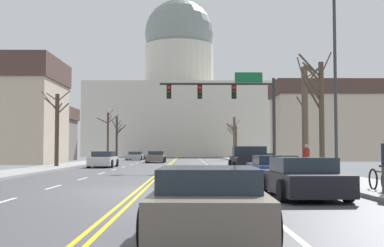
{
  "coord_description": "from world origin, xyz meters",
  "views": [
    {
      "loc": [
        1.67,
        -16.94,
        1.49
      ],
      "look_at": [
        2.13,
        29.14,
        3.89
      ],
      "focal_mm": 45.23,
      "sensor_mm": 36.0,
      "label": 1
    }
  ],
  "objects_px": {
    "sedan_near_01": "(273,170)",
    "sedan_oncoming_01": "(156,157)",
    "street_lamp_right": "(328,61)",
    "sedan_oncoming_02": "(136,156)",
    "signal_gantry": "(232,99)",
    "sedan_near_03": "(208,202)",
    "pickup_truck_near_00": "(250,162)",
    "pedestrian_01": "(307,158)",
    "sedan_oncoming_00": "(103,160)",
    "bicycle_parked": "(379,180)",
    "sedan_near_02": "(302,179)"
  },
  "relations": [
    {
      "from": "sedan_near_01",
      "to": "sedan_oncoming_01",
      "type": "relative_size",
      "value": 1.04
    },
    {
      "from": "street_lamp_right",
      "to": "sedan_near_01",
      "type": "height_order",
      "value": "street_lamp_right"
    },
    {
      "from": "street_lamp_right",
      "to": "sedan_oncoming_01",
      "type": "relative_size",
      "value": 2.02
    },
    {
      "from": "sedan_near_01",
      "to": "sedan_oncoming_02",
      "type": "bearing_deg",
      "value": 103.83
    },
    {
      "from": "signal_gantry",
      "to": "sedan_near_03",
      "type": "relative_size",
      "value": 1.76
    },
    {
      "from": "street_lamp_right",
      "to": "pickup_truck_near_00",
      "type": "relative_size",
      "value": 1.61
    },
    {
      "from": "pedestrian_01",
      "to": "street_lamp_right",
      "type": "bearing_deg",
      "value": -91.63
    },
    {
      "from": "sedan_oncoming_00",
      "to": "sedan_oncoming_02",
      "type": "height_order",
      "value": "sedan_oncoming_00"
    },
    {
      "from": "bicycle_parked",
      "to": "pickup_truck_near_00",
      "type": "bearing_deg",
      "value": 101.21
    },
    {
      "from": "sedan_near_01",
      "to": "sedan_oncoming_00",
      "type": "xyz_separation_m",
      "value": [
        -10.5,
        18.15,
        0.03
      ]
    },
    {
      "from": "sedan_near_02",
      "to": "bicycle_parked",
      "type": "bearing_deg",
      "value": 15.62
    },
    {
      "from": "sedan_oncoming_00",
      "to": "street_lamp_right",
      "type": "bearing_deg",
      "value": -54.18
    },
    {
      "from": "pickup_truck_near_00",
      "to": "pedestrian_01",
      "type": "xyz_separation_m",
      "value": [
        2.68,
        -2.51,
        0.27
      ]
    },
    {
      "from": "sedan_oncoming_00",
      "to": "pedestrian_01",
      "type": "xyz_separation_m",
      "value": [
        13.11,
        -13.41,
        0.4
      ]
    },
    {
      "from": "sedan_near_02",
      "to": "bicycle_parked",
      "type": "distance_m",
      "value": 2.78
    },
    {
      "from": "sedan_near_02",
      "to": "sedan_oncoming_01",
      "type": "xyz_separation_m",
      "value": [
        -6.86,
        37.27,
        0.01
      ]
    },
    {
      "from": "pickup_truck_near_00",
      "to": "sedan_oncoming_02",
      "type": "xyz_separation_m",
      "value": [
        -10.47,
        35.55,
        -0.21
      ]
    },
    {
      "from": "sedan_near_01",
      "to": "sedan_oncoming_02",
      "type": "xyz_separation_m",
      "value": [
        -10.53,
        42.8,
        -0.06
      ]
    },
    {
      "from": "sedan_near_02",
      "to": "sedan_oncoming_02",
      "type": "xyz_separation_m",
      "value": [
        -10.31,
        48.95,
        -0.05
      ]
    },
    {
      "from": "sedan_near_02",
      "to": "bicycle_parked",
      "type": "xyz_separation_m",
      "value": [
        2.67,
        0.75,
        -0.08
      ]
    },
    {
      "from": "sedan_oncoming_01",
      "to": "pedestrian_01",
      "type": "distance_m",
      "value": 28.11
    },
    {
      "from": "sedan_near_01",
      "to": "sedan_near_02",
      "type": "xyz_separation_m",
      "value": [
        -0.23,
        -6.15,
        -0.01
      ]
    },
    {
      "from": "pickup_truck_near_00",
      "to": "sedan_oncoming_00",
      "type": "xyz_separation_m",
      "value": [
        -10.44,
        10.9,
        -0.13
      ]
    },
    {
      "from": "sedan_oncoming_00",
      "to": "sedan_oncoming_01",
      "type": "bearing_deg",
      "value": 75.27
    },
    {
      "from": "bicycle_parked",
      "to": "sedan_oncoming_01",
      "type": "bearing_deg",
      "value": 104.63
    },
    {
      "from": "pedestrian_01",
      "to": "bicycle_parked",
      "type": "bearing_deg",
      "value": -90.96
    },
    {
      "from": "pickup_truck_near_00",
      "to": "sedan_near_02",
      "type": "height_order",
      "value": "pickup_truck_near_00"
    },
    {
      "from": "sedan_near_01",
      "to": "bicycle_parked",
      "type": "xyz_separation_m",
      "value": [
        2.45,
        -5.41,
        -0.09
      ]
    },
    {
      "from": "pickup_truck_near_00",
      "to": "pedestrian_01",
      "type": "bearing_deg",
      "value": -43.16
    },
    {
      "from": "pickup_truck_near_00",
      "to": "sedan_oncoming_02",
      "type": "bearing_deg",
      "value": 106.42
    },
    {
      "from": "sedan_oncoming_00",
      "to": "sedan_oncoming_01",
      "type": "xyz_separation_m",
      "value": [
        3.41,
        12.96,
        -0.03
      ]
    },
    {
      "from": "signal_gantry",
      "to": "sedan_near_03",
      "type": "height_order",
      "value": "signal_gantry"
    },
    {
      "from": "pedestrian_01",
      "to": "signal_gantry",
      "type": "bearing_deg",
      "value": 114.57
    },
    {
      "from": "sedan_oncoming_02",
      "to": "bicycle_parked",
      "type": "xyz_separation_m",
      "value": [
        12.98,
        -48.2,
        -0.04
      ]
    },
    {
      "from": "sedan_near_01",
      "to": "sedan_near_03",
      "type": "height_order",
      "value": "sedan_near_01"
    },
    {
      "from": "sedan_near_02",
      "to": "sedan_oncoming_00",
      "type": "height_order",
      "value": "sedan_oncoming_00"
    },
    {
      "from": "sedan_near_02",
      "to": "sedan_oncoming_00",
      "type": "xyz_separation_m",
      "value": [
        -10.27,
        24.31,
        0.04
      ]
    },
    {
      "from": "pickup_truck_near_00",
      "to": "sedan_oncoming_01",
      "type": "bearing_deg",
      "value": 106.41
    },
    {
      "from": "bicycle_parked",
      "to": "pedestrian_01",
      "type": "bearing_deg",
      "value": 89.04
    },
    {
      "from": "sedan_near_03",
      "to": "sedan_oncoming_01",
      "type": "relative_size",
      "value": 1.02
    },
    {
      "from": "sedan_oncoming_02",
      "to": "street_lamp_right",
      "type": "bearing_deg",
      "value": -73.02
    },
    {
      "from": "sedan_near_01",
      "to": "sedan_oncoming_01",
      "type": "height_order",
      "value": "sedan_oncoming_01"
    },
    {
      "from": "street_lamp_right",
      "to": "bicycle_parked",
      "type": "relative_size",
      "value": 5.02
    },
    {
      "from": "signal_gantry",
      "to": "sedan_oncoming_00",
      "type": "bearing_deg",
      "value": 147.56
    },
    {
      "from": "bicycle_parked",
      "to": "signal_gantry",
      "type": "bearing_deg",
      "value": 100.17
    },
    {
      "from": "pickup_truck_near_00",
      "to": "sedan_near_01",
      "type": "height_order",
      "value": "pickup_truck_near_00"
    },
    {
      "from": "street_lamp_right",
      "to": "signal_gantry",
      "type": "bearing_deg",
      "value": 104.99
    },
    {
      "from": "sedan_near_02",
      "to": "street_lamp_right",
      "type": "bearing_deg",
      "value": 66.74
    },
    {
      "from": "pickup_truck_near_00",
      "to": "sedan_oncoming_02",
      "type": "relative_size",
      "value": 1.22
    },
    {
      "from": "pickup_truck_near_00",
      "to": "sedan_near_02",
      "type": "bearing_deg",
      "value": -90.71
    }
  ]
}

